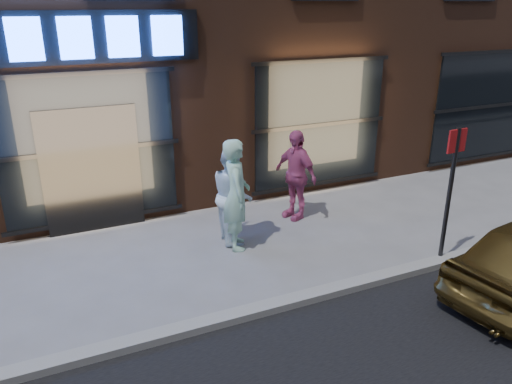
{
  "coord_description": "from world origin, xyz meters",
  "views": [
    {
      "loc": [
        -0.89,
        -5.49,
        4.16
      ],
      "look_at": [
        2.35,
        1.6,
        1.2
      ],
      "focal_mm": 35.0,
      "sensor_mm": 36.0,
      "label": 1
    }
  ],
  "objects_px": {
    "man_bowtie": "(236,195)",
    "man_cap": "(232,194)",
    "sign_post": "(451,184)",
    "passerby": "(295,175)"
  },
  "relations": [
    {
      "from": "man_cap",
      "to": "sign_post",
      "type": "relative_size",
      "value": 0.76
    },
    {
      "from": "man_cap",
      "to": "sign_post",
      "type": "distance_m",
      "value": 3.73
    },
    {
      "from": "man_bowtie",
      "to": "man_cap",
      "type": "bearing_deg",
      "value": 6.0
    },
    {
      "from": "sign_post",
      "to": "man_bowtie",
      "type": "bearing_deg",
      "value": 142.42
    },
    {
      "from": "man_bowtie",
      "to": "man_cap",
      "type": "xyz_separation_m",
      "value": [
        0.05,
        0.3,
        -0.11
      ]
    },
    {
      "from": "man_bowtie",
      "to": "sign_post",
      "type": "bearing_deg",
      "value": -109.12
    },
    {
      "from": "passerby",
      "to": "man_bowtie",
      "type": "bearing_deg",
      "value": -81.1
    },
    {
      "from": "man_cap",
      "to": "sign_post",
      "type": "bearing_deg",
      "value": -121.04
    },
    {
      "from": "sign_post",
      "to": "passerby",
      "type": "bearing_deg",
      "value": 112.74
    },
    {
      "from": "man_bowtie",
      "to": "passerby",
      "type": "bearing_deg",
      "value": -49.98
    }
  ]
}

